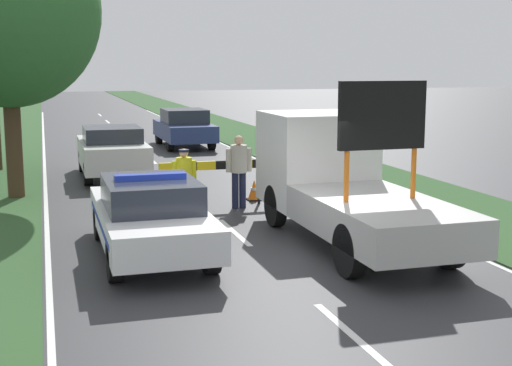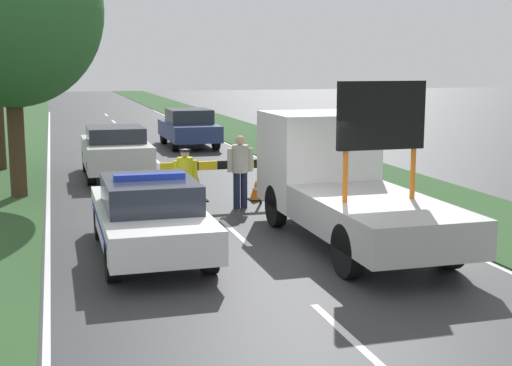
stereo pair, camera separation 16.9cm
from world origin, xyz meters
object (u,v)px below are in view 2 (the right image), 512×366
object	(u,v)px
police_car	(149,215)
road_barrier	(217,169)
queued_car_van_white	(116,151)
queued_car_hatch_blue	(189,127)
traffic_cone_centre_front	(197,188)
pedestrian_civilian	(240,166)
traffic_cone_near_police	(256,190)
police_officer	(185,176)
work_truck	(338,179)
roadside_tree_near_left	(9,10)

from	to	relation	value
police_car	road_barrier	xyz separation A→B (m)	(2.19, 4.06, 0.18)
queued_car_van_white	queued_car_hatch_blue	size ratio (longest dim) A/B	0.95
traffic_cone_centre_front	pedestrian_civilian	bearing A→B (deg)	-55.90
traffic_cone_near_police	traffic_cone_centre_front	distance (m)	1.50
police_officer	queued_car_van_white	distance (m)	6.43
pedestrian_civilian	queued_car_van_white	distance (m)	6.26
traffic_cone_near_police	pedestrian_civilian	bearing A→B (deg)	-126.10
work_truck	pedestrian_civilian	distance (m)	3.51
traffic_cone_near_police	police_officer	bearing A→B (deg)	-144.79
road_barrier	queued_car_hatch_blue	distance (m)	12.81
pedestrian_civilian	traffic_cone_near_police	xyz separation A→B (m)	(0.64, 0.88, -0.78)
road_barrier	queued_car_van_white	world-z (taller)	queued_car_van_white
road_barrier	queued_car_hatch_blue	xyz separation A→B (m)	(1.68, 12.70, -0.11)
police_officer	queued_car_hatch_blue	size ratio (longest dim) A/B	0.34
queued_car_hatch_blue	traffic_cone_centre_front	bearing A→B (deg)	80.37
work_truck	roadside_tree_near_left	xyz separation A→B (m)	(-6.37, 6.25, 3.62)
queued_car_hatch_blue	pedestrian_civilian	bearing A→B (deg)	84.78
traffic_cone_centre_front	traffic_cone_near_police	bearing A→B (deg)	-12.56
work_truck	traffic_cone_near_police	distance (m)	4.32
work_truck	roadside_tree_near_left	bearing A→B (deg)	-46.65
road_barrier	queued_car_van_white	distance (m)	5.71
road_barrier	queued_car_hatch_blue	size ratio (longest dim) A/B	0.60
traffic_cone_centre_front	roadside_tree_near_left	world-z (taller)	roadside_tree_near_left
police_officer	traffic_cone_centre_front	xyz separation A→B (m)	(0.62, 1.80, -0.59)
traffic_cone_centre_front	work_truck	bearing A→B (deg)	-66.26
pedestrian_civilian	traffic_cone_centre_front	xyz separation A→B (m)	(-0.82, 1.21, -0.69)
queued_car_van_white	roadside_tree_near_left	world-z (taller)	roadside_tree_near_left
police_car	queued_car_hatch_blue	world-z (taller)	queued_car_hatch_blue
roadside_tree_near_left	queued_car_van_white	bearing A→B (deg)	45.68
traffic_cone_centre_front	queued_car_van_white	distance (m)	4.86
road_barrier	police_officer	bearing A→B (deg)	-136.01
traffic_cone_centre_front	queued_car_van_white	xyz separation A→B (m)	(-1.64, 4.55, 0.47)
queued_car_hatch_blue	traffic_cone_near_police	bearing A→B (deg)	87.41
road_barrier	roadside_tree_near_left	distance (m)	6.62
traffic_cone_centre_front	police_officer	bearing A→B (deg)	-109.13
police_car	traffic_cone_centre_front	size ratio (longest dim) A/B	6.97
work_truck	queued_car_hatch_blue	distance (m)	16.40
police_car	traffic_cone_centre_front	world-z (taller)	police_car
roadside_tree_near_left	police_officer	bearing A→B (deg)	-43.19
police_officer	queued_car_van_white	bearing A→B (deg)	-89.90
police_car	traffic_cone_centre_front	xyz separation A→B (m)	(1.85, 4.87, -0.40)
traffic_cone_near_police	traffic_cone_centre_front	size ratio (longest dim) A/B	0.75
traffic_cone_centre_front	queued_car_hatch_blue	size ratio (longest dim) A/B	0.15
police_officer	traffic_cone_near_police	distance (m)	2.64
work_truck	road_barrier	bearing A→B (deg)	-68.22
work_truck	queued_car_hatch_blue	xyz separation A→B (m)	(0.03, 16.40, -0.36)
police_car	police_officer	distance (m)	3.31
police_car	queued_car_hatch_blue	size ratio (longest dim) A/B	1.05
queued_car_van_white	road_barrier	bearing A→B (deg)	110.27
pedestrian_civilian	roadside_tree_near_left	distance (m)	7.06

